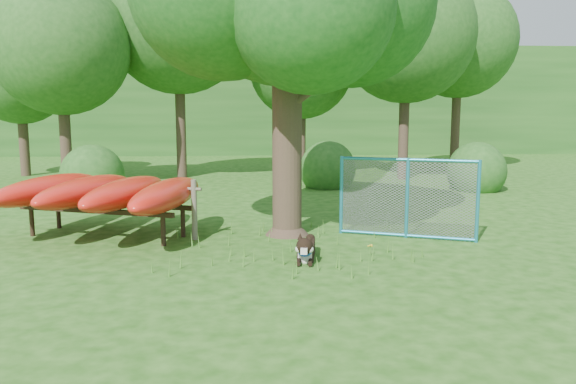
{
  "coord_description": "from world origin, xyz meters",
  "views": [
    {
      "loc": [
        -0.47,
        -8.81,
        2.46
      ],
      "look_at": [
        0.2,
        1.2,
        1.0
      ],
      "focal_mm": 35.0,
      "sensor_mm": 36.0,
      "label": 1
    }
  ],
  "objects": [
    {
      "name": "wildflower_clump",
      "position": [
        1.56,
        0.43,
        0.16
      ],
      "size": [
        0.09,
        0.08,
        0.19
      ],
      "rotation": [
        0.0,
        0.0,
        0.26
      ],
      "color": "#48802A",
      "rests_on": "ground"
    },
    {
      "name": "bg_tree_d",
      "position": [
        5.0,
        11.0,
        5.08
      ],
      "size": [
        4.8,
        4.8,
        7.5
      ],
      "color": "#36271D",
      "rests_on": "ground"
    },
    {
      "name": "husky_dog",
      "position": [
        0.43,
        0.2,
        0.19
      ],
      "size": [
        0.42,
        1.17,
        0.53
      ],
      "rotation": [
        0.0,
        0.0,
        -0.15
      ],
      "color": "black",
      "rests_on": "ground"
    },
    {
      "name": "shrub_mid",
      "position": [
        2.0,
        9.0,
        0.0
      ],
      "size": [
        1.8,
        1.8,
        1.8
      ],
      "primitive_type": "sphere",
      "color": "#1E4F19",
      "rests_on": "ground"
    },
    {
      "name": "fence_section",
      "position": [
        2.54,
        1.72,
        0.78
      ],
      "size": [
        2.5,
        1.08,
        2.6
      ],
      "rotation": [
        0.0,
        0.0,
        -0.39
      ],
      "color": "teal",
      "rests_on": "ground"
    },
    {
      "name": "bg_tree_b",
      "position": [
        -3.0,
        12.0,
        5.61
      ],
      "size": [
        5.2,
        5.2,
        8.22
      ],
      "color": "#36271D",
      "rests_on": "ground"
    },
    {
      "name": "ground",
      "position": [
        0.0,
        0.0,
        0.0
      ],
      "size": [
        80.0,
        80.0,
        0.0
      ],
      "primitive_type": "plane",
      "color": "#1A480E",
      "rests_on": "ground"
    },
    {
      "name": "bg_tree_a",
      "position": [
        -6.5,
        10.0,
        4.48
      ],
      "size": [
        4.4,
        4.4,
        6.7
      ],
      "color": "#36271D",
      "rests_on": "ground"
    },
    {
      "name": "bg_tree_c",
      "position": [
        1.5,
        13.0,
        4.11
      ],
      "size": [
        4.0,
        4.0,
        6.12
      ],
      "color": "#36271D",
      "rests_on": "ground"
    },
    {
      "name": "shrub_left",
      "position": [
        -5.0,
        7.5,
        0.0
      ],
      "size": [
        1.8,
        1.8,
        1.8
      ],
      "primitive_type": "sphere",
      "color": "#1E4F19",
      "rests_on": "ground"
    },
    {
      "name": "shrub_right",
      "position": [
        6.5,
        8.0,
        0.0
      ],
      "size": [
        1.8,
        1.8,
        1.8
      ],
      "primitive_type": "sphere",
      "color": "#1E4F19",
      "rests_on": "ground"
    },
    {
      "name": "kayak_rack",
      "position": [
        -3.3,
        2.22,
        0.89
      ],
      "size": [
        4.04,
        4.36,
        1.16
      ],
      "rotation": [
        0.0,
        0.0,
        -0.36
      ],
      "color": "black",
      "rests_on": "ground"
    },
    {
      "name": "wooden_post",
      "position": [
        -1.55,
        1.83,
        0.61
      ],
      "size": [
        0.31,
        0.17,
        1.16
      ],
      "rotation": [
        0.0,
        0.0,
        -0.36
      ],
      "color": "brown",
      "rests_on": "ground"
    },
    {
      "name": "bg_tree_f",
      "position": [
        -9.0,
        13.0,
        3.73
      ],
      "size": [
        3.6,
        3.6,
        5.55
      ],
      "color": "#36271D",
      "rests_on": "ground"
    },
    {
      "name": "wooded_hillside",
      "position": [
        0.0,
        28.0,
        3.0
      ],
      "size": [
        80.0,
        12.0,
        6.0
      ],
      "primitive_type": "cube",
      "color": "#1E4F19",
      "rests_on": "ground"
    },
    {
      "name": "bg_tree_e",
      "position": [
        8.0,
        14.0,
        5.23
      ],
      "size": [
        4.6,
        4.6,
        7.55
      ],
      "color": "#36271D",
      "rests_on": "ground"
    }
  ]
}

